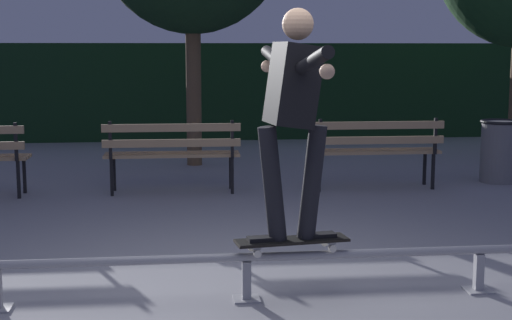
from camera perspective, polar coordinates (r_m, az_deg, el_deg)
name	(u,v)px	position (r m, az deg, el deg)	size (l,w,h in m)	color
ground_plane	(245,293)	(5.34, -0.88, -10.15)	(90.00, 90.00, 0.00)	gray
hedge_backdrop	(197,91)	(14.44, -4.55, 5.32)	(24.00, 1.20, 1.80)	black
grind_rail	(246,264)	(5.14, -0.73, -7.93)	(3.90, 0.18, 0.33)	#9E9EA3
skateboard	(292,241)	(5.13, 2.76, -6.21)	(0.80, 0.31, 0.09)	black
skateboarder	(293,105)	(4.98, 2.87, 4.26)	(0.63, 1.40, 1.56)	black
park_bench_left_center	(172,149)	(8.83, -6.44, 0.85)	(1.61, 0.44, 0.88)	black
park_bench_right_center	(375,146)	(9.17, 9.12, 1.08)	(1.61, 0.44, 0.88)	black
trash_can	(500,150)	(10.07, 18.14, 0.72)	(0.52, 0.52, 0.80)	slate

